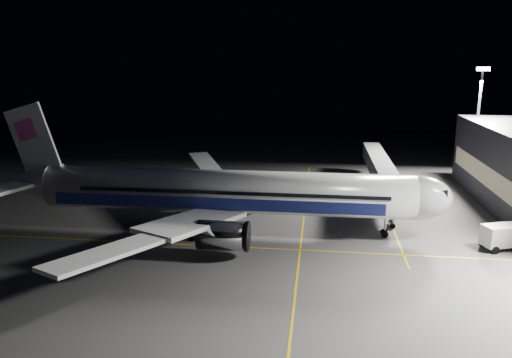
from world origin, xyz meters
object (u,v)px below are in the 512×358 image
Objects in this scene: safety_cone_c at (208,207)px; airliner at (218,192)px; jet_bridge at (382,171)px; safety_cone_b at (241,199)px; floodlight_mast_north at (478,114)px; service_truck at (506,236)px; baggage_tug at (217,198)px; safety_cone_a at (247,209)px.

airliner is at bearing -68.18° from safety_cone_c.
jet_bridge is 23.04m from safety_cone_b.
floodlight_mast_north reaches higher than service_truck.
airliner is 25.03× the size of baggage_tug.
service_truck is at bearing -3.92° from airliner.
safety_cone_c is (-44.52, -23.38, -12.04)m from floodlight_mast_north.
service_truck reaches higher than safety_cone_a.
jet_bridge is 58.97× the size of safety_cone_b.
airliner is 1.79× the size of jet_bridge.
airliner is at bearing -141.96° from jet_bridge.
airliner is at bearing -93.30° from safety_cone_b.
safety_cone_a is (-38.39, -23.78, -12.03)m from floodlight_mast_north.
airliner is 52.56m from floodlight_mast_north.
baggage_tug is 3.96m from safety_cone_b.
jet_bridge reaches higher than safety_cone_a.
safety_cone_a is 1.05× the size of safety_cone_c.
jet_bridge is at bearing 100.75° from service_truck.
floodlight_mast_north is 35.49× the size of safety_cone_b.
service_truck is 10.78× the size of safety_cone_b.
safety_cone_a reaches higher than safety_cone_c.
safety_cone_b is (-40.27, -17.99, -12.08)m from floodlight_mast_north.
safety_cone_c is (-4.25, -5.40, 0.04)m from safety_cone_b.
safety_cone_b is (-1.88, 5.79, -0.05)m from safety_cone_a.
jet_bridge is 26.78m from baggage_tug.
floodlight_mast_north reaches higher than safety_cone_c.
safety_cone_b is 6.87m from safety_cone_c.
safety_cone_a is (-32.68, 10.64, -1.26)m from service_truck.
baggage_tug is at bearing 102.79° from airliner.
jet_bridge is at bearing 19.62° from safety_cone_c.
jet_bridge is 52.33× the size of safety_cone_c.
safety_cone_b is (0.81, 14.00, -4.87)m from airliner.
floodlight_mast_north is at bearing 13.35° from baggage_tug.
baggage_tug is (-38.22, 14.99, -0.87)m from service_truck.
baggage_tug is at bearing -168.04° from jet_bridge.
airliner reaches higher than jet_bridge.
airliner is at bearing 155.86° from service_truck.
safety_cone_a is at bearing 141.75° from service_truck.
safety_cone_a is (5.54, -4.35, -0.39)m from baggage_tug.
service_truck reaches higher than baggage_tug.
floodlight_mast_north is (41.08, 31.99, 7.21)m from airliner.
floodlight_mast_north is 46.73m from safety_cone_a.
safety_cone_a is (2.69, 8.21, -4.82)m from airliner.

